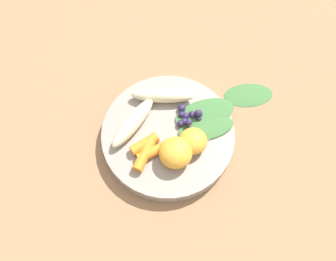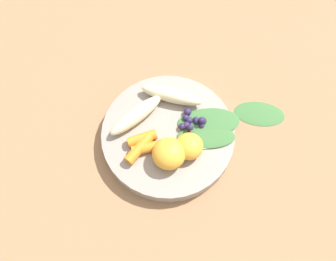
{
  "view_description": "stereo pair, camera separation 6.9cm",
  "coord_description": "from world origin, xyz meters",
  "px_view_note": "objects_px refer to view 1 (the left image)",
  "views": [
    {
      "loc": [
        0.25,
        0.14,
        0.67
      ],
      "look_at": [
        0.0,
        0.0,
        0.04
      ],
      "focal_mm": 43.15,
      "sensor_mm": 36.0,
      "label": 1
    },
    {
      "loc": [
        0.21,
        0.19,
        0.67
      ],
      "look_at": [
        0.0,
        0.0,
        0.04
      ],
      "focal_mm": 43.15,
      "sensor_mm": 36.0,
      "label": 2
    }
  ],
  "objects_px": {
    "bowl": "(168,136)",
    "orange_segment_near": "(194,140)",
    "banana_peeled_left": "(133,123)",
    "banana_peeled_right": "(162,95)",
    "kale_leaf_stray": "(248,95)"
  },
  "relations": [
    {
      "from": "bowl",
      "to": "orange_segment_near",
      "type": "bearing_deg",
      "value": 93.72
    },
    {
      "from": "banana_peeled_left",
      "to": "banana_peeled_right",
      "type": "relative_size",
      "value": 1.0
    },
    {
      "from": "bowl",
      "to": "banana_peeled_left",
      "type": "relative_size",
      "value": 2.1
    },
    {
      "from": "kale_leaf_stray",
      "to": "banana_peeled_left",
      "type": "bearing_deg",
      "value": -166.66
    },
    {
      "from": "banana_peeled_left",
      "to": "orange_segment_near",
      "type": "distance_m",
      "value": 0.11
    },
    {
      "from": "banana_peeled_left",
      "to": "orange_segment_near",
      "type": "bearing_deg",
      "value": 107.23
    },
    {
      "from": "orange_segment_near",
      "to": "kale_leaf_stray",
      "type": "relative_size",
      "value": 0.51
    },
    {
      "from": "banana_peeled_left",
      "to": "orange_segment_near",
      "type": "height_order",
      "value": "orange_segment_near"
    },
    {
      "from": "banana_peeled_right",
      "to": "orange_segment_near",
      "type": "xyz_separation_m",
      "value": [
        0.05,
        0.09,
        0.0
      ]
    },
    {
      "from": "banana_peeled_left",
      "to": "banana_peeled_right",
      "type": "xyz_separation_m",
      "value": [
        -0.07,
        0.02,
        0.0
      ]
    },
    {
      "from": "banana_peeled_right",
      "to": "orange_segment_near",
      "type": "bearing_deg",
      "value": 123.9
    },
    {
      "from": "orange_segment_near",
      "to": "kale_leaf_stray",
      "type": "distance_m",
      "value": 0.16
    },
    {
      "from": "bowl",
      "to": "banana_peeled_left",
      "type": "distance_m",
      "value": 0.07
    },
    {
      "from": "bowl",
      "to": "banana_peeled_left",
      "type": "height_order",
      "value": "banana_peeled_left"
    },
    {
      "from": "banana_peeled_left",
      "to": "banana_peeled_right",
      "type": "bearing_deg",
      "value": 171.98
    }
  ]
}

